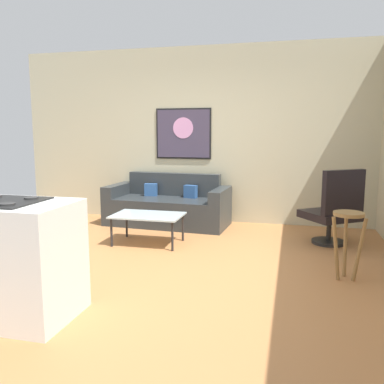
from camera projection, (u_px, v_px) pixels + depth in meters
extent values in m
cube|color=#AF7241|center=(161.00, 269.00, 4.43)|extent=(6.40, 6.40, 0.04)
cube|color=#B9B391|center=(207.00, 135.00, 6.54)|extent=(6.40, 0.05, 2.80)
cube|color=#2B3033|center=(167.00, 212.00, 6.38)|extent=(1.59, 0.91, 0.42)
cube|color=#2B3033|center=(174.00, 184.00, 6.63)|extent=(1.55, 0.26, 0.37)
cube|color=#2B3033|center=(118.00, 203.00, 6.63)|extent=(0.23, 0.82, 0.61)
cube|color=#2B3033|center=(220.00, 209.00, 6.11)|extent=(0.23, 0.82, 0.61)
cube|color=#2B5087|center=(151.00, 190.00, 6.58)|extent=(0.21, 0.13, 0.20)
cube|color=#2B5087|center=(191.00, 192.00, 6.37)|extent=(0.22, 0.14, 0.20)
cube|color=silver|center=(148.00, 215.00, 5.29)|extent=(0.90, 0.58, 0.02)
cylinder|color=#232326|center=(111.00, 232.00, 5.18)|extent=(0.03, 0.03, 0.37)
cylinder|color=#232326|center=(172.00, 236.00, 4.98)|extent=(0.03, 0.03, 0.37)
cylinder|color=#232326|center=(127.00, 224.00, 5.65)|extent=(0.03, 0.03, 0.37)
cylinder|color=#232326|center=(183.00, 227.00, 5.45)|extent=(0.03, 0.03, 0.37)
cylinder|color=black|center=(328.00, 242.00, 5.35)|extent=(0.43, 0.43, 0.04)
cylinder|color=black|center=(329.00, 227.00, 5.32)|extent=(0.06, 0.06, 0.35)
cube|color=black|center=(330.00, 215.00, 5.29)|extent=(0.84, 0.83, 0.10)
cube|color=black|center=(343.00, 192.00, 5.03)|extent=(0.54, 0.42, 0.57)
cylinder|color=olive|center=(349.00, 214.00, 3.97)|extent=(0.30, 0.30, 0.03)
cylinder|color=olive|center=(345.00, 244.00, 4.14)|extent=(0.04, 0.12, 0.65)
cylinder|color=olive|center=(336.00, 249.00, 3.98)|extent=(0.12, 0.09, 0.65)
cylinder|color=olive|center=(359.00, 250.00, 3.93)|extent=(0.12, 0.09, 0.65)
cube|color=black|center=(1.00, 201.00, 3.14)|extent=(0.60, 0.52, 0.01)
cylinder|color=#2D2D2D|center=(7.00, 204.00, 2.96)|extent=(0.11, 0.11, 0.01)
cylinder|color=#2D2D2D|center=(31.00, 198.00, 3.23)|extent=(0.11, 0.11, 0.01)
cube|color=black|center=(183.00, 134.00, 6.60)|extent=(0.92, 0.01, 0.82)
cube|color=#423A4F|center=(183.00, 134.00, 6.59)|extent=(0.87, 0.02, 0.77)
cylinder|color=#D892C5|center=(183.00, 128.00, 6.56)|extent=(0.34, 0.01, 0.34)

